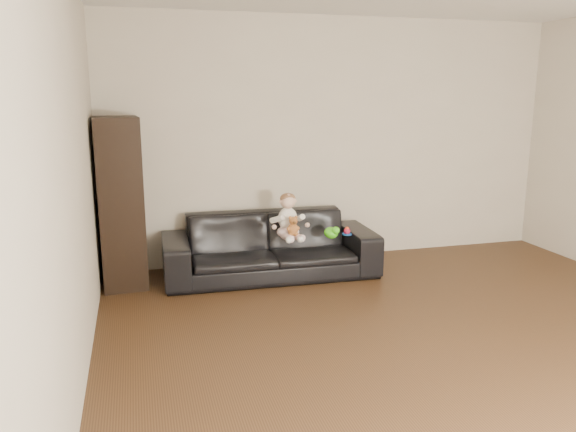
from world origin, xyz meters
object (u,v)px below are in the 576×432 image
object	(u,v)px
sofa	(270,246)
toy_rattle	(347,231)
toy_green	(331,233)
baby	(288,219)
teddy_bear	(293,226)
toy_blue_disc	(347,234)
cabinet	(120,203)

from	to	relation	value
sofa	toy_rattle	bearing A→B (deg)	-8.34
toy_green	toy_rattle	world-z (taller)	toy_green
baby	teddy_bear	world-z (taller)	baby
toy_green	toy_blue_disc	world-z (taller)	toy_green
cabinet	baby	size ratio (longest dim) A/B	3.58
teddy_bear	toy_green	distance (m)	0.40
toy_green	sofa	bearing A→B (deg)	156.94
toy_green	toy_blue_disc	distance (m)	0.23
teddy_bear	toy_rattle	world-z (taller)	teddy_bear
sofa	toy_green	xyz separation A→B (m)	(0.56, -0.24, 0.15)
teddy_bear	toy_blue_disc	bearing A→B (deg)	-6.28
toy_blue_disc	teddy_bear	bearing A→B (deg)	-169.68
sofa	cabinet	world-z (taller)	cabinet
toy_green	toy_blue_disc	xyz separation A→B (m)	(0.21, 0.10, -0.05)
cabinet	toy_rattle	xyz separation A→B (m)	(2.19, -0.23, -0.36)
sofa	baby	world-z (taller)	baby
sofa	cabinet	bearing A→B (deg)	177.55
cabinet	baby	world-z (taller)	cabinet
baby	teddy_bear	xyz separation A→B (m)	(0.01, -0.14, -0.05)
sofa	teddy_bear	xyz separation A→B (m)	(0.17, -0.25, 0.25)
baby	toy_blue_disc	size ratio (longest dim) A/B	4.45
toy_green	toy_blue_disc	bearing A→B (deg)	25.52
cabinet	teddy_bear	bearing A→B (deg)	-16.38
cabinet	baby	bearing A→B (deg)	-11.67
cabinet	toy_blue_disc	world-z (taller)	cabinet
toy_blue_disc	baby	bearing A→B (deg)	177.46
baby	teddy_bear	bearing A→B (deg)	-102.88
sofa	baby	distance (m)	0.35
teddy_bear	toy_blue_disc	size ratio (longest dim) A/B	1.93
toy_blue_disc	sofa	bearing A→B (deg)	169.58
teddy_bear	toy_blue_disc	world-z (taller)	teddy_bear
toy_green	toy_rattle	xyz separation A→B (m)	(0.21, 0.10, -0.02)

